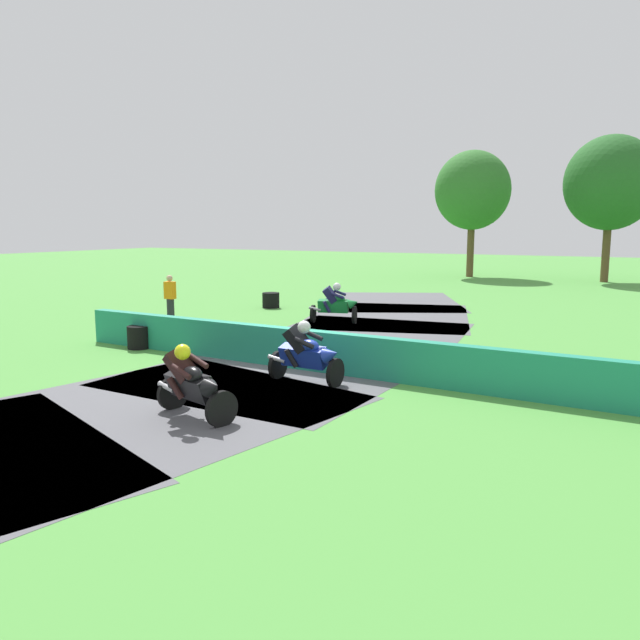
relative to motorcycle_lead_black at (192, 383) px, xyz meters
name	(u,v)px	position (x,y,z in m)	size (l,w,h in m)	color
ground_plane	(291,367)	(-0.50, 4.12, -0.63)	(120.00, 120.00, 0.00)	#4C933D
track_asphalt	(241,360)	(-1.94, 4.19, -0.62)	(11.02, 34.17, 0.01)	#515156
safety_barrier	(501,372)	(4.23, 3.88, -0.18)	(0.30, 22.28, 0.90)	#1E8466
motorcycle_lead_black	(192,383)	(0.00, 0.00, 0.00)	(1.69, 1.15, 1.42)	black
motorcycle_chase_blue	(306,354)	(0.55, 2.92, 0.01)	(1.69, 0.87, 1.43)	black
motorcycle_trailing_green	(335,304)	(-2.42, 10.30, 0.03)	(1.71, 1.06, 1.43)	black
tire_stack_mid_a	(139,337)	(-5.17, 4.14, -0.33)	(0.58, 0.58, 0.60)	black
tire_stack_mid_b	(271,300)	(-6.47, 12.75, -0.33)	(0.67, 0.67, 0.60)	black
track_marshal	(170,300)	(-7.08, 7.59, 0.19)	(0.34, 0.24, 1.63)	#232328
tree_far_left	(611,183)	(4.54, 31.50, 5.00)	(5.09, 5.09, 8.32)	brown
tree_far_right	(473,191)	(-3.33, 31.67, 4.80)	(4.70, 4.70, 7.92)	brown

